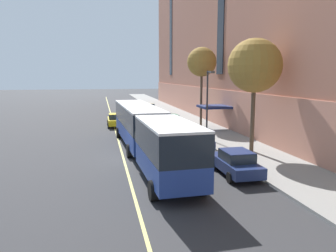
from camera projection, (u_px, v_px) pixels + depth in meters
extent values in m
plane|color=#303033|center=(131.00, 158.00, 23.89)|extent=(260.00, 260.00, 0.00)
cube|color=gray|center=(235.00, 144.00, 28.66)|extent=(4.95, 160.00, 0.15)
cube|color=tan|center=(280.00, 124.00, 25.91)|extent=(0.14, 110.00, 4.40)
cube|color=navy|center=(215.00, 107.00, 36.10)|extent=(3.20, 3.40, 0.24)
cube|color=#1E232B|center=(171.00, 3.00, 63.16)|extent=(0.10, 2.00, 27.62)
cube|color=navy|center=(138.00, 132.00, 27.86)|extent=(3.08, 12.50, 1.26)
cube|color=black|center=(138.00, 116.00, 27.65)|extent=(3.10, 12.50, 1.53)
cube|color=white|center=(138.00, 106.00, 27.52)|extent=(3.11, 12.50, 0.12)
cube|color=#19232D|center=(128.00, 110.00, 33.64)|extent=(2.34, 0.18, 1.15)
cube|color=orange|center=(128.00, 103.00, 33.54)|extent=(1.78, 0.14, 0.28)
cube|color=black|center=(129.00, 127.00, 33.93)|extent=(2.49, 0.23, 0.24)
cube|color=white|center=(120.00, 125.00, 33.67)|extent=(0.28, 0.07, 0.18)
cube|color=white|center=(137.00, 124.00, 34.10)|extent=(0.28, 0.07, 0.18)
cylinder|color=#595651|center=(154.00, 137.00, 21.32)|extent=(2.46, 1.11, 2.41)
cube|color=navy|center=(168.00, 164.00, 17.73)|extent=(2.84, 6.85, 1.26)
cube|color=black|center=(168.00, 139.00, 17.52)|extent=(2.85, 6.85, 1.53)
cube|color=white|center=(168.00, 123.00, 17.39)|extent=(2.86, 6.85, 0.12)
cylinder|color=black|center=(118.00, 133.00, 31.82)|extent=(0.34, 1.01, 1.00)
cylinder|color=black|center=(144.00, 132.00, 32.44)|extent=(0.34, 1.01, 1.00)
cylinder|color=black|center=(129.00, 151.00, 24.10)|extent=(0.34, 1.01, 1.00)
cylinder|color=black|center=(162.00, 149.00, 24.71)|extent=(0.34, 1.01, 1.00)
cylinder|color=black|center=(152.00, 190.00, 15.76)|extent=(0.34, 1.01, 1.00)
cylinder|color=black|center=(202.00, 186.00, 16.37)|extent=(0.34, 1.01, 1.00)
cube|color=#BCAD89|center=(149.00, 109.00, 53.56)|extent=(1.99, 4.44, 0.64)
cube|color=#232D38|center=(149.00, 105.00, 53.26)|extent=(1.68, 2.02, 0.56)
cube|color=#BCAD89|center=(149.00, 103.00, 53.21)|extent=(1.65, 1.93, 0.04)
cylinder|color=black|center=(143.00, 110.00, 54.78)|extent=(0.24, 0.65, 0.64)
cylinder|color=black|center=(153.00, 110.00, 55.08)|extent=(0.24, 0.65, 0.64)
cylinder|color=black|center=(144.00, 112.00, 52.14)|extent=(0.24, 0.65, 0.64)
cylinder|color=black|center=(155.00, 112.00, 52.44)|extent=(0.24, 0.65, 0.64)
cube|color=navy|center=(196.00, 141.00, 26.99)|extent=(1.79, 4.37, 0.64)
cube|color=#232D38|center=(197.00, 134.00, 26.69)|extent=(1.57, 1.97, 0.56)
cube|color=navy|center=(197.00, 131.00, 26.64)|extent=(1.53, 1.88, 0.04)
cylinder|color=black|center=(182.00, 142.00, 28.18)|extent=(0.22, 0.64, 0.64)
cylinder|color=black|center=(202.00, 141.00, 28.52)|extent=(0.22, 0.64, 0.64)
cylinder|color=black|center=(191.00, 149.00, 25.56)|extent=(0.22, 0.64, 0.64)
cylinder|color=black|center=(212.00, 148.00, 25.90)|extent=(0.22, 0.64, 0.64)
cube|color=#23603D|center=(171.00, 122.00, 37.88)|extent=(1.87, 4.65, 0.64)
cube|color=#232D38|center=(171.00, 117.00, 37.56)|extent=(1.60, 2.11, 0.56)
cube|color=#23603D|center=(171.00, 115.00, 37.52)|extent=(1.57, 2.02, 0.04)
cylinder|color=black|center=(161.00, 124.00, 39.16)|extent=(0.23, 0.64, 0.64)
cylinder|color=black|center=(176.00, 123.00, 39.47)|extent=(0.23, 0.64, 0.64)
cylinder|color=black|center=(166.00, 127.00, 36.38)|extent=(0.23, 0.64, 0.64)
cylinder|color=black|center=(181.00, 127.00, 36.69)|extent=(0.23, 0.64, 0.64)
cube|color=navy|center=(235.00, 165.00, 19.82)|extent=(1.86, 4.56, 0.64)
cube|color=#232D38|center=(237.00, 156.00, 19.51)|extent=(1.62, 2.05, 0.56)
cube|color=navy|center=(237.00, 151.00, 19.47)|extent=(1.59, 1.96, 0.04)
cylinder|color=black|center=(213.00, 165.00, 21.05)|extent=(0.22, 0.64, 0.64)
cylinder|color=black|center=(239.00, 163.00, 21.42)|extent=(0.22, 0.64, 0.64)
cylinder|color=black|center=(230.00, 178.00, 18.33)|extent=(0.22, 0.64, 0.64)
cylinder|color=black|center=(259.00, 176.00, 18.69)|extent=(0.22, 0.64, 0.64)
cube|color=yellow|center=(115.00, 121.00, 38.93)|extent=(1.72, 4.39, 0.64)
cube|color=#232D38|center=(115.00, 116.00, 38.63)|extent=(1.52, 1.98, 0.56)
cube|color=yellow|center=(115.00, 114.00, 38.58)|extent=(1.48, 1.89, 0.04)
cylinder|color=black|center=(108.00, 122.00, 40.13)|extent=(0.22, 0.64, 0.64)
cylinder|color=black|center=(122.00, 122.00, 40.47)|extent=(0.22, 0.64, 0.64)
cylinder|color=black|center=(109.00, 126.00, 37.50)|extent=(0.22, 0.64, 0.64)
cylinder|color=black|center=(123.00, 125.00, 37.83)|extent=(0.22, 0.64, 0.64)
cylinder|color=brown|center=(253.00, 116.00, 25.12)|extent=(0.32, 0.32, 5.46)
sphere|color=olive|center=(255.00, 66.00, 24.53)|extent=(4.07, 4.07, 4.07)
cylinder|color=brown|center=(201.00, 98.00, 37.82)|extent=(0.27, 0.27, 6.48)
sphere|color=olive|center=(202.00, 62.00, 37.19)|extent=(3.33, 3.33, 3.33)
cylinder|color=#2D2D30|center=(207.00, 105.00, 30.00)|extent=(0.16, 0.16, 6.29)
cylinder|color=#2D2D30|center=(210.00, 72.00, 29.01)|extent=(0.10, 1.10, 0.10)
cube|color=#3D3D3F|center=(212.00, 72.00, 28.49)|extent=(0.36, 0.60, 0.20)
cube|color=#E0D66B|center=(121.00, 150.00, 26.69)|extent=(0.16, 140.00, 0.01)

